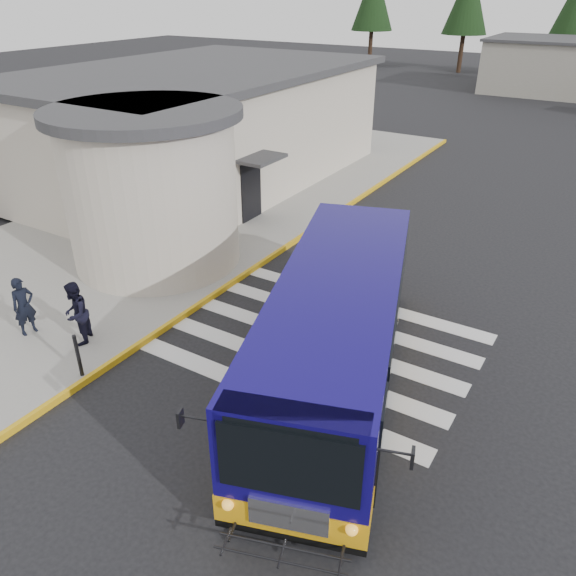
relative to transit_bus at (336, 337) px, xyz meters
The scene contains 9 objects.
ground 2.66m from the transit_bus, 110.29° to the left, with size 140.00×140.00×0.00m, color black.
sidewalk 11.65m from the transit_bus, 147.78° to the left, with size 10.00×34.00×0.15m, color gray.
curb_strip 7.95m from the transit_bus, 128.16° to the left, with size 0.12×34.00×0.16m, color gold.
station_building 14.83m from the transit_bus, 142.04° to the left, with size 12.70×18.70×4.80m.
crosswalk 2.29m from the transit_bus, 133.43° to the left, with size 8.00×5.35×0.01m.
transit_bus is the anchor object (origin of this frame).
pedestrian_a 7.96m from the transit_bus, 162.69° to the right, with size 0.57×0.37×1.55m, color black.
pedestrian_b 6.43m from the transit_bus, 162.11° to the right, with size 0.80×0.62×1.65m, color black.
bollard 5.81m from the transit_bus, 149.96° to the right, with size 0.09×0.09×1.08m, color black.
Camera 1 is at (5.27, -11.41, 8.07)m, focal length 35.00 mm.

